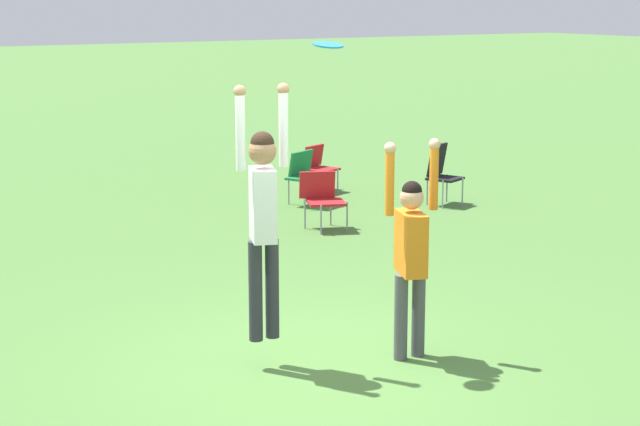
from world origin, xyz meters
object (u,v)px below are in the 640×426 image
Objects in this scene: frisbee at (328,45)px; camping_chair_2 at (441,170)px; camping_chair_0 at (322,196)px; person_jumping at (263,206)px; camping_chair_3 at (318,165)px; camping_chair_1 at (306,173)px; person_defending at (411,246)px.

frisbee is 0.28× the size of camping_chair_2.
camping_chair_0 is 2.55m from camping_chair_2.
camping_chair_0 is (3.40, 4.51, -0.98)m from person_jumping.
person_jumping is 2.95× the size of camping_chair_3.
person_jumping is 2.71× the size of camping_chair_1.
camping_chair_2 is at bearing -145.10° from camping_chair_0.
person_jumping reaches higher than camping_chair_2.
person_jumping is at bearing 32.22° from camping_chair_3.
camping_chair_3 is at bearing -85.55° from camping_chair_2.
frisbee reaches higher than person_defending.
frisbee is (0.57, -0.12, 1.34)m from person_jumping.
camping_chair_1 is 0.88× the size of camping_chair_2.
camping_chair_2 reaches higher than camping_chair_3.
frisbee is at bearing 35.67° from camping_chair_1.
camping_chair_1 is at bearing -54.72° from camping_chair_2.
camping_chair_0 is 0.97× the size of camping_chair_1.
camping_chair_0 is 1.77m from camping_chair_1.
frisbee is 0.35× the size of camping_chair_3.
person_defending reaches higher than camping_chair_1.
person_jumping is at bearing 17.30° from camping_chair_2.
person_defending is 7.26m from camping_chair_2.
camping_chair_3 is (4.29, 7.14, -2.34)m from frisbee.
frisbee is (-0.65, 0.35, 1.75)m from person_defending.
frisbee is at bearing 20.91° from camping_chair_2.
camping_chair_0 is at bearing 58.63° from frisbee.
person_defending reaches higher than camping_chair_3.
camping_chair_1 is at bearing 26.52° from camping_chair_3.
person_defending is at bearing -28.45° from frisbee.
frisbee is at bearing -97.19° from person_defending.
camping_chair_3 is (4.87, 7.02, -1.00)m from person_jumping.
person_jumping reaches higher than camping_chair_3.
camping_chair_1 is (4.12, 6.14, -0.95)m from person_jumping.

